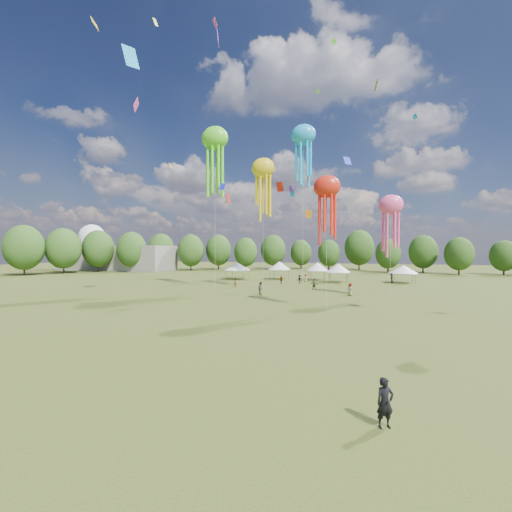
% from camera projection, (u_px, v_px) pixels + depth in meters
% --- Properties ---
extents(ground, '(300.00, 300.00, 0.00)m').
position_uv_depth(ground, '(226.00, 392.00, 14.70)').
color(ground, '#384416').
rests_on(ground, ground).
extents(observer_main, '(0.80, 0.70, 1.84)m').
position_uv_depth(observer_main, '(385.00, 403.00, 11.70)').
color(observer_main, black).
rests_on(observer_main, ground).
extents(spectator_near, '(1.19, 1.15, 1.93)m').
position_uv_depth(spectator_near, '(261.00, 289.00, 46.15)').
color(spectator_near, gray).
rests_on(spectator_near, ground).
extents(spectators_far, '(27.67, 23.51, 1.90)m').
position_uv_depth(spectators_far, '(323.00, 281.00, 58.04)').
color(spectators_far, gray).
rests_on(spectators_far, ground).
extents(festival_tents, '(40.32, 8.44, 4.02)m').
position_uv_depth(festival_tents, '(309.00, 267.00, 68.60)').
color(festival_tents, '#47474C').
rests_on(festival_tents, ground).
extents(show_kites, '(30.93, 22.57, 28.34)m').
position_uv_depth(show_kites, '(273.00, 166.00, 50.80)').
color(show_kites, yellow).
rests_on(show_kites, ground).
extents(small_kites, '(68.79, 57.48, 46.30)m').
position_uv_depth(small_kites, '(310.00, 109.00, 52.85)').
color(small_kites, yellow).
rests_on(small_kites, ground).
extents(treeline, '(201.57, 95.24, 13.43)m').
position_uv_depth(treeline, '(319.00, 250.00, 75.09)').
color(treeline, '#38281C').
rests_on(treeline, ground).
extents(hangar, '(40.00, 12.00, 8.00)m').
position_uv_depth(hangar, '(115.00, 258.00, 105.74)').
color(hangar, gray).
rests_on(hangar, ground).
extents(radome, '(9.00, 9.00, 16.00)m').
position_uv_depth(radome, '(92.00, 241.00, 116.40)').
color(radome, white).
rests_on(radome, ground).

